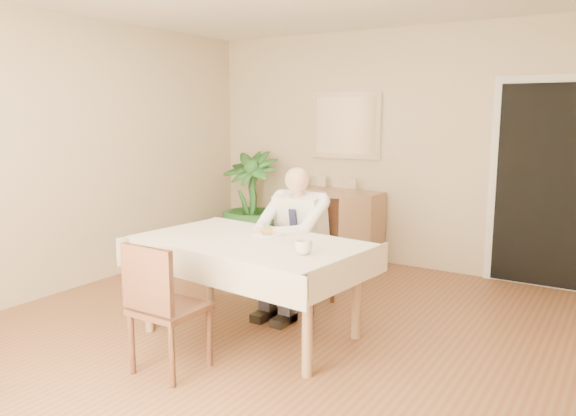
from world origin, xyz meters
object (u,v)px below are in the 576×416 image
Objects in this scene: dining_table at (250,251)px; sideboard at (338,225)px; coffee_mug at (304,247)px; seated_man at (291,234)px; potted_palm at (250,202)px; chair_far at (309,244)px; chair_near at (161,302)px.

sideboard reaches higher than dining_table.
seated_man is at bearing 126.98° from coffee_mug.
seated_man is at bearing -45.13° from potted_palm.
chair_near is (-0.10, -1.74, -0.04)m from chair_far.
seated_man is 1.21× the size of sideboard.
chair_far is 7.86× the size of coffee_mug.
chair_near reaches higher than sideboard.
dining_table is at bearing -90.00° from seated_man.
sideboard is 0.84× the size of potted_palm.
potted_palm reaches higher than dining_table.
seated_man is 1.85m from sideboard.
dining_table is at bearing 164.67° from coffee_mug.
chair_near is at bearing -95.33° from chair_far.
potted_palm is (-2.14, 2.34, -0.19)m from coffee_mug.
dining_table is 1.91× the size of chair_far.
chair_near is at bearing -79.10° from sideboard.
sideboard is at bearing 106.84° from dining_table.
chair_near is 1.46m from seated_man.
dining_table is at bearing -92.14° from chair_far.
potted_palm is at bearing 134.87° from seated_man.
chair_far is 0.76× the size of seated_man.
chair_far is 1.07× the size of chair_near.
sideboard is (-0.45, 1.77, -0.28)m from seated_man.
chair_far is at bearing 90.00° from seated_man.
chair_near reaches higher than dining_table.
seated_man reaches higher than chair_near.
chair_near is (-0.10, -0.85, -0.17)m from dining_table.
chair_far is 0.33m from seated_man.
sideboard is (-0.45, 2.36, -0.26)m from dining_table.
seated_man is 1.02× the size of potted_palm.
sideboard is (-0.36, 3.21, -0.09)m from chair_near.
chair_far is at bearing -39.32° from potted_palm.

